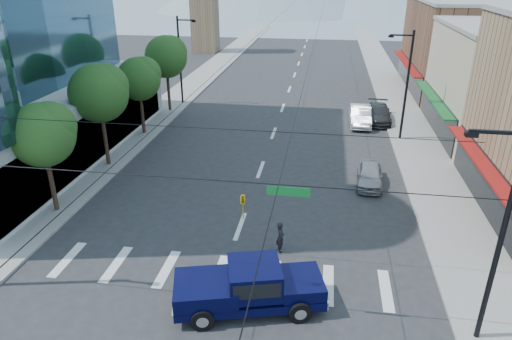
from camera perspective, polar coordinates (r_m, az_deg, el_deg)
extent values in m
plane|color=#28282B|center=(21.30, -5.09, -15.28)|extent=(160.00, 160.00, 0.00)
cube|color=gray|center=(59.77, -7.38, 10.94)|extent=(4.00, 120.00, 0.15)
cube|color=gray|center=(58.01, 16.44, 9.77)|extent=(4.00, 120.00, 0.15)
cube|color=brown|center=(58.69, 24.98, 13.63)|extent=(12.00, 18.00, 10.00)
cylinder|color=black|center=(29.09, -24.29, -0.81)|extent=(0.28, 0.28, 4.55)
sphere|color=#204C19|center=(28.20, -25.18, 3.99)|extent=(3.64, 3.64, 3.64)
sphere|color=#204C19|center=(28.09, -24.32, 4.95)|extent=(2.86, 2.86, 2.86)
cylinder|color=black|center=(34.58, -18.41, 4.42)|extent=(0.28, 0.28, 5.11)
sphere|color=#204C19|center=(33.78, -19.06, 9.08)|extent=(4.09, 4.09, 4.09)
sphere|color=#204C19|center=(33.76, -18.31, 9.88)|extent=(3.21, 3.21, 3.21)
cylinder|color=black|center=(40.69, -14.08, 7.39)|extent=(0.28, 0.28, 4.55)
sphere|color=#204C19|center=(40.06, -14.45, 10.95)|extent=(3.64, 3.64, 3.64)
sphere|color=#204C19|center=(40.09, -13.81, 11.61)|extent=(2.86, 2.86, 2.86)
cylinder|color=black|center=(46.92, -10.91, 10.21)|extent=(0.28, 0.28, 5.11)
sphere|color=#204C19|center=(46.33, -11.20, 13.71)|extent=(4.09, 4.09, 4.09)
sphere|color=#204C19|center=(46.41, -10.63, 14.27)|extent=(3.21, 3.21, 3.21)
cylinder|color=black|center=(18.57, 28.21, -8.00)|extent=(0.20, 0.20, 9.00)
cylinder|color=black|center=(17.15, -6.62, -1.19)|extent=(21.60, 0.04, 0.04)
imported|color=gold|center=(17.31, -1.64, -4.67)|extent=(0.16, 0.20, 1.00)
cube|color=#0C6626|center=(16.74, 4.07, -2.69)|extent=(1.60, 0.06, 0.35)
cylinder|color=black|center=(49.16, -9.48, 13.26)|extent=(0.20, 0.20, 9.00)
cube|color=black|center=(48.31, -8.76, 18.04)|extent=(1.80, 0.12, 0.12)
cube|color=black|center=(48.09, -7.79, 17.95)|extent=(0.40, 0.25, 0.18)
cylinder|color=black|center=(39.50, 18.31, 9.76)|extent=(0.20, 0.20, 9.00)
cube|color=black|center=(38.63, 17.76, 15.76)|extent=(1.80, 0.12, 0.12)
cube|color=black|center=(38.54, 16.53, 15.74)|extent=(0.40, 0.25, 0.18)
cube|color=black|center=(20.20, -0.87, -15.41)|extent=(6.65, 3.85, 0.40)
cube|color=black|center=(20.20, 5.60, -13.89)|extent=(2.33, 2.57, 0.63)
cube|color=black|center=(19.65, -0.21, -13.31)|extent=(2.64, 2.60, 1.25)
cube|color=black|center=(19.58, -0.21, -13.04)|extent=(2.43, 2.58, 0.68)
cube|color=black|center=(19.83, -6.30, -14.55)|extent=(3.13, 2.89, 0.74)
cube|color=silver|center=(20.66, 8.11, -14.65)|extent=(0.70, 2.13, 0.40)
cube|color=silver|center=(20.22, -10.10, -15.81)|extent=(0.70, 2.13, 0.34)
cylinder|color=black|center=(19.73, 5.51, -17.25)|extent=(1.01, 0.58, 0.96)
cylinder|color=black|center=(21.37, 4.33, -13.46)|extent=(1.01, 0.58, 0.96)
cylinder|color=black|center=(19.44, -6.71, -18.08)|extent=(1.01, 0.58, 0.96)
cylinder|color=black|center=(21.09, -6.73, -14.14)|extent=(1.01, 0.58, 0.96)
imported|color=black|center=(23.56, 3.06, -8.38)|extent=(0.60, 0.72, 1.69)
imported|color=#9A9A9E|center=(31.48, 14.04, -0.61)|extent=(1.92, 4.25, 1.41)
imported|color=white|center=(43.60, 12.90, 6.66)|extent=(1.82, 5.21, 1.72)
imported|color=#303033|center=(44.87, 15.08, 6.83)|extent=(2.43, 5.53, 1.58)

